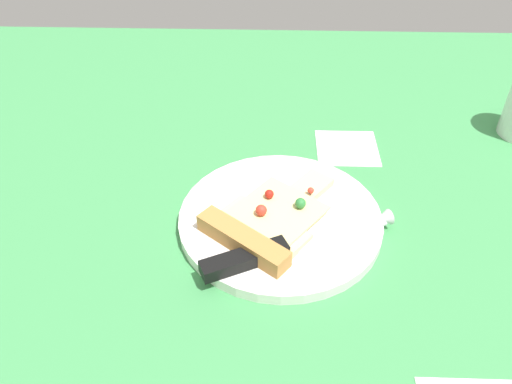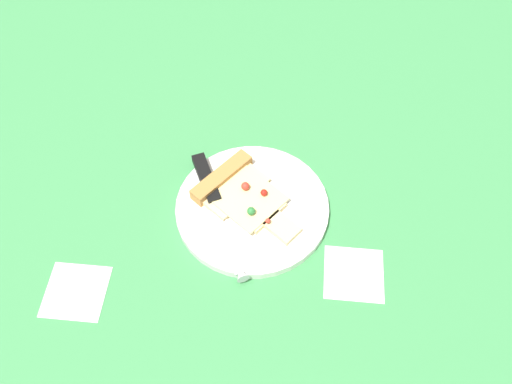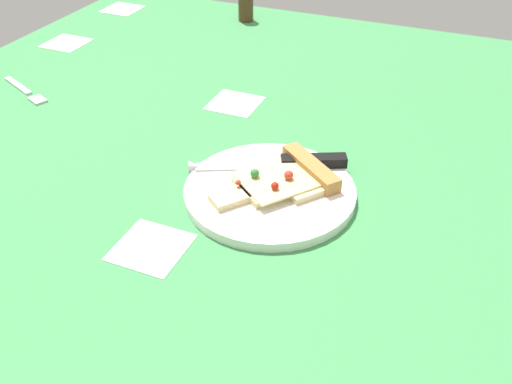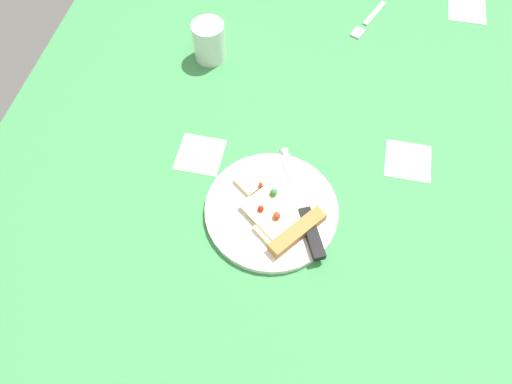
% 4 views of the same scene
% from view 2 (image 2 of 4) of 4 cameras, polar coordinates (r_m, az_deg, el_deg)
% --- Properties ---
extents(ground_plane, '(1.39, 1.39, 0.03)m').
position_cam_2_polar(ground_plane, '(0.89, -6.96, -6.25)').
color(ground_plane, '#3D8C4C').
rests_on(ground_plane, ground).
extents(plate, '(0.25, 0.25, 0.01)m').
position_cam_2_polar(plate, '(0.90, -0.39, -1.65)').
color(plate, white).
rests_on(plate, ground_plane).
extents(pizza_slice, '(0.19, 0.17, 0.03)m').
position_cam_2_polar(pizza_slice, '(0.90, -1.57, -0.17)').
color(pizza_slice, beige).
rests_on(pizza_slice, plate).
extents(knife, '(0.12, 0.23, 0.02)m').
position_cam_2_polar(knife, '(0.90, -4.28, -0.96)').
color(knife, silver).
rests_on(knife, plate).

